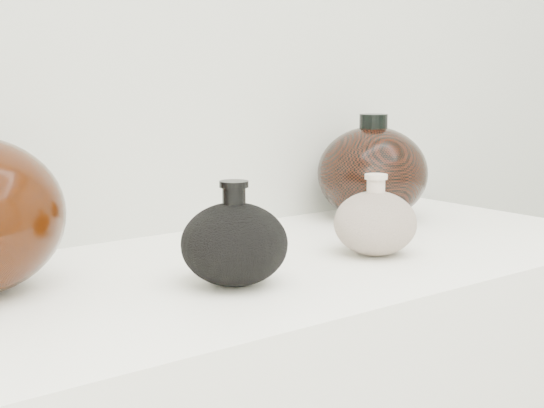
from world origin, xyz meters
TOP-DOWN VIEW (x-y plane):
  - black_gourd_vase at (-0.10, 0.88)m, footprint 0.14×0.14m
  - cream_gourd_vase at (0.15, 0.89)m, footprint 0.13×0.13m
  - right_round_pot at (0.34, 1.09)m, footprint 0.26×0.26m

SIDE VIEW (x-z plane):
  - cream_gourd_vase at x=0.15m, z-range 0.89..1.01m
  - black_gourd_vase at x=-0.10m, z-range 0.89..1.02m
  - right_round_pot at x=0.34m, z-range 0.89..1.08m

